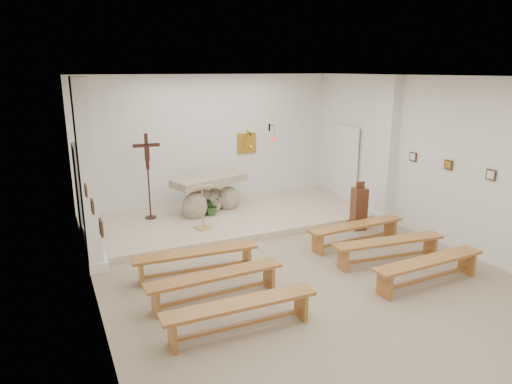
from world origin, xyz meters
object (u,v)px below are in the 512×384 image
bench_left_front (196,257)px  bench_left_third (240,310)px  bench_left_second (215,280)px  crucifix_stand (148,170)px  bench_right_second (389,246)px  altar (209,197)px  bench_right_front (356,229)px  lectern (203,207)px  bench_right_third (429,266)px  donation_pedestal (359,208)px

bench_left_front → bench_left_third: (0.00, -2.04, 0.00)m
bench_left_second → bench_left_third: bearing=-91.9°
crucifix_stand → bench_right_second: crucifix_stand is taller
crucifix_stand → bench_left_front: bearing=-84.0°
bench_left_front → bench_right_second: bearing=-12.6°
altar → bench_right_front: 3.82m
crucifix_stand → bench_left_front: (0.11, -3.21, -0.97)m
lectern → bench_right_second: (2.71, -2.99, -0.30)m
altar → bench_right_second: altar is taller
altar → bench_right_front: (2.16, -3.15, -0.17)m
altar → bench_right_third: 5.62m
bench_left_second → bench_right_second: size_ratio=0.99×
bench_left_front → bench_left_second: same height
bench_left_front → bench_right_front: bearing=3.5°
bench_right_third → bench_right_second: bearing=87.9°
bench_right_front → bench_left_second: bearing=-166.7°
crucifix_stand → bench_right_third: size_ratio=0.90×
bench_right_second → bench_left_third: size_ratio=1.01×
bench_right_front → bench_right_second: bearing=-92.9°
bench_right_second → bench_left_third: same height
donation_pedestal → crucifix_stand: bearing=161.0°
crucifix_stand → altar: bearing=1.8°
crucifix_stand → donation_pedestal: size_ratio=1.80×
lectern → bench_left_front: size_ratio=0.45×
bench_left_front → bench_left_third: size_ratio=1.00×
bench_left_second → bench_left_third: 1.02m
lectern → bench_left_third: size_ratio=0.46×
bench_right_front → bench_right_second: same height
bench_left_third → donation_pedestal: bearing=35.3°
crucifix_stand → bench_left_second: 4.34m
lectern → crucifix_stand: size_ratio=0.50×
lectern → bench_left_front: 2.15m
bench_right_front → bench_left_third: bearing=-152.8°
bench_right_front → bench_left_second: (-3.52, -1.02, 0.00)m
bench_left_second → bench_right_third: same height
lectern → bench_right_second: lectern is taller
bench_left_front → bench_right_third: same height
crucifix_stand → bench_right_third: crucifix_stand is taller
altar → donation_pedestal: bearing=-56.6°
crucifix_stand → bench_left_third: crucifix_stand is taller
donation_pedestal → bench_right_second: bearing=-100.7°
altar → bench_right_front: altar is taller
donation_pedestal → bench_left_second: size_ratio=0.50×
bench_left_front → bench_right_third: size_ratio=1.00×
donation_pedestal → bench_left_third: size_ratio=0.50×
altar → crucifix_stand: bearing=160.6°
bench_right_front → donation_pedestal: bearing=47.0°
bench_right_front → altar: bearing=121.6°
donation_pedestal → bench_left_second: 4.59m
bench_right_front → bench_right_third: size_ratio=1.00×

